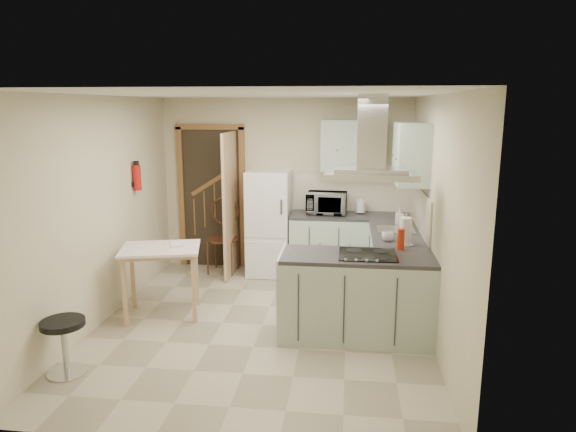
# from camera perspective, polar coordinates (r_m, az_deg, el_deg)

# --- Properties ---
(floor) EXTENTS (4.20, 4.20, 0.00)m
(floor) POSITION_cam_1_polar(r_m,az_deg,el_deg) (5.84, -2.86, -11.98)
(floor) COLOR tan
(floor) RESTS_ON ground
(ceiling) EXTENTS (4.20, 4.20, 0.00)m
(ceiling) POSITION_cam_1_polar(r_m,az_deg,el_deg) (5.33, -3.15, 13.35)
(ceiling) COLOR silver
(ceiling) RESTS_ON back_wall
(back_wall) EXTENTS (3.60, 0.00, 3.60)m
(back_wall) POSITION_cam_1_polar(r_m,az_deg,el_deg) (7.50, -0.28, 3.42)
(back_wall) COLOR beige
(back_wall) RESTS_ON floor
(left_wall) EXTENTS (0.00, 4.20, 4.20)m
(left_wall) POSITION_cam_1_polar(r_m,az_deg,el_deg) (6.02, -20.14, 0.52)
(left_wall) COLOR beige
(left_wall) RESTS_ON floor
(right_wall) EXTENTS (0.00, 4.20, 4.20)m
(right_wall) POSITION_cam_1_polar(r_m,az_deg,el_deg) (5.45, 16.01, -0.37)
(right_wall) COLOR beige
(right_wall) RESTS_ON floor
(doorway) EXTENTS (1.10, 0.12, 2.10)m
(doorway) POSITION_cam_1_polar(r_m,az_deg,el_deg) (7.71, -8.45, 2.03)
(doorway) COLOR brown
(doorway) RESTS_ON floor
(fridge) EXTENTS (0.60, 0.60, 1.50)m
(fridge) POSITION_cam_1_polar(r_m,az_deg,el_deg) (7.33, -2.12, -0.77)
(fridge) COLOR white
(fridge) RESTS_ON floor
(counter_back) EXTENTS (1.08, 0.60, 0.90)m
(counter_back) POSITION_cam_1_polar(r_m,az_deg,el_deg) (7.32, 4.58, -3.24)
(counter_back) COLOR #9EB2A0
(counter_back) RESTS_ON floor
(counter_right) EXTENTS (0.60, 1.95, 0.90)m
(counter_right) POSITION_cam_1_polar(r_m,az_deg,el_deg) (6.69, 11.57, -4.93)
(counter_right) COLOR #9EB2A0
(counter_right) RESTS_ON floor
(splashback) EXTENTS (1.68, 0.02, 0.50)m
(splashback) POSITION_cam_1_polar(r_m,az_deg,el_deg) (7.44, 7.07, 2.49)
(splashback) COLOR beige
(splashback) RESTS_ON counter_back
(wall_cabinet_back) EXTENTS (0.85, 0.35, 0.70)m
(wall_cabinet_back) POSITION_cam_1_polar(r_m,az_deg,el_deg) (7.20, 7.13, 7.78)
(wall_cabinet_back) COLOR #9EB2A0
(wall_cabinet_back) RESTS_ON back_wall
(wall_cabinet_right) EXTENTS (0.35, 0.90, 0.70)m
(wall_cabinet_right) POSITION_cam_1_polar(r_m,az_deg,el_deg) (6.17, 13.49, 6.83)
(wall_cabinet_right) COLOR #9EB2A0
(wall_cabinet_right) RESTS_ON right_wall
(peninsula) EXTENTS (1.55, 0.65, 0.90)m
(peninsula) POSITION_cam_1_polar(r_m,az_deg,el_deg) (5.43, 7.62, -8.85)
(peninsula) COLOR #9EB2A0
(peninsula) RESTS_ON floor
(hob) EXTENTS (0.58, 0.50, 0.01)m
(hob) POSITION_cam_1_polar(r_m,az_deg,el_deg) (5.29, 8.84, -4.25)
(hob) COLOR black
(hob) RESTS_ON peninsula
(extractor_hood) EXTENTS (0.90, 0.55, 0.10)m
(extractor_hood) POSITION_cam_1_polar(r_m,az_deg,el_deg) (5.12, 9.14, 4.52)
(extractor_hood) COLOR silver
(extractor_hood) RESTS_ON ceiling
(sink) EXTENTS (0.45, 0.40, 0.01)m
(sink) POSITION_cam_1_polar(r_m,az_deg,el_deg) (6.40, 11.87, -1.49)
(sink) COLOR silver
(sink) RESTS_ON counter_right
(fire_extinguisher) EXTENTS (0.10, 0.10, 0.32)m
(fire_extinguisher) POSITION_cam_1_polar(r_m,az_deg,el_deg) (6.76, -16.43, 4.11)
(fire_extinguisher) COLOR #B2140F
(fire_extinguisher) RESTS_ON left_wall
(drop_leaf_table) EXTENTS (1.00, 0.84, 0.81)m
(drop_leaf_table) POSITION_cam_1_polar(r_m,az_deg,el_deg) (6.13, -13.81, -7.06)
(drop_leaf_table) COLOR #D2BC81
(drop_leaf_table) RESTS_ON floor
(bentwood_chair) EXTENTS (0.47, 0.47, 0.99)m
(bentwood_chair) POSITION_cam_1_polar(r_m,az_deg,el_deg) (7.50, -7.26, -2.57)
(bentwood_chair) COLOR #55211C
(bentwood_chair) RESTS_ON floor
(stool) EXTENTS (0.47, 0.47, 0.52)m
(stool) POSITION_cam_1_polar(r_m,az_deg,el_deg) (5.18, -23.55, -13.17)
(stool) COLOR black
(stool) RESTS_ON floor
(microwave) EXTENTS (0.57, 0.40, 0.30)m
(microwave) POSITION_cam_1_polar(r_m,az_deg,el_deg) (7.21, 4.31, 1.44)
(microwave) COLOR black
(microwave) RESTS_ON counter_back
(kettle) EXTENTS (0.16, 0.16, 0.21)m
(kettle) POSITION_cam_1_polar(r_m,az_deg,el_deg) (7.29, 8.07, 1.09)
(kettle) COLOR white
(kettle) RESTS_ON counter_back
(cereal_box) EXTENTS (0.11, 0.19, 0.27)m
(cereal_box) POSITION_cam_1_polar(r_m,az_deg,el_deg) (7.36, 5.71, 1.49)
(cereal_box) COLOR #C28416
(cereal_box) RESTS_ON counter_back
(soap_bottle) EXTENTS (0.10, 0.10, 0.21)m
(soap_bottle) POSITION_cam_1_polar(r_m,az_deg,el_deg) (6.71, 12.29, -0.00)
(soap_bottle) COLOR silver
(soap_bottle) RESTS_ON counter_right
(paper_towel) EXTENTS (0.14, 0.14, 0.32)m
(paper_towel) POSITION_cam_1_polar(r_m,az_deg,el_deg) (5.70, 12.91, -1.63)
(paper_towel) COLOR white
(paper_towel) RESTS_ON counter_right
(cup) EXTENTS (0.17, 0.17, 0.11)m
(cup) POSITION_cam_1_polar(r_m,az_deg,el_deg) (5.86, 11.03, -2.24)
(cup) COLOR silver
(cup) RESTS_ON counter_right
(red_bottle) EXTENTS (0.10, 0.10, 0.22)m
(red_bottle) POSITION_cam_1_polar(r_m,az_deg,el_deg) (5.53, 12.42, -2.53)
(red_bottle) COLOR red
(red_bottle) RESTS_ON peninsula
(book) EXTENTS (0.23, 0.26, 0.10)m
(book) POSITION_cam_1_polar(r_m,az_deg,el_deg) (6.05, -12.97, -2.76)
(book) COLOR #9C4334
(book) RESTS_ON drop_leaf_table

